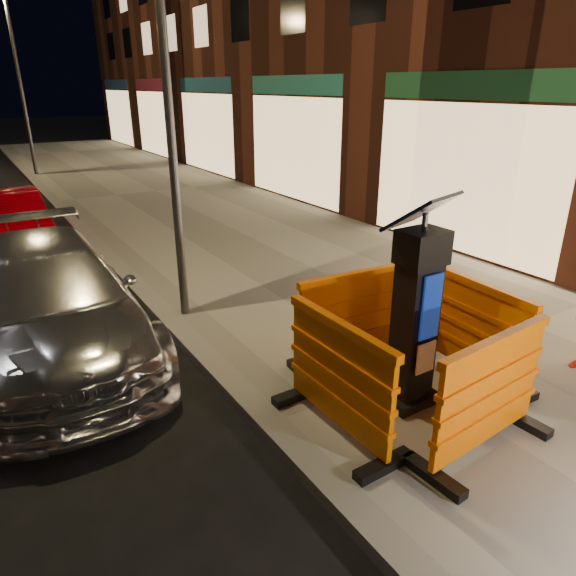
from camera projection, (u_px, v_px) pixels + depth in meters
ground_plane at (274, 434)px, 5.22m from camera, size 120.00×120.00×0.00m
sidewalk at (471, 352)px, 6.68m from camera, size 6.00×60.00×0.15m
kerb at (274, 428)px, 5.19m from camera, size 0.30×60.00×0.15m
parking_kiosk at (416, 311)px, 5.13m from camera, size 0.68×0.68×2.11m
barrier_front at (489, 396)px, 4.56m from camera, size 1.55×0.73×1.18m
barrier_back at (353, 319)px, 6.05m from camera, size 1.55×0.73×1.18m
barrier_kerbside at (339, 378)px, 4.83m from camera, size 0.65×1.52×1.18m
barrier_bldgside at (473, 330)px, 5.78m from camera, size 0.70×1.54×1.18m
car_silver at (60, 349)px, 6.89m from camera, size 2.06×4.96×1.43m
car_red at (16, 250)px, 11.00m from camera, size 1.40×3.79×1.24m
street_lamp_mid at (168, 98)px, 6.54m from camera, size 0.12×0.12×6.00m
street_lamp_far at (21, 89)px, 18.32m from camera, size 0.12×0.12×6.00m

